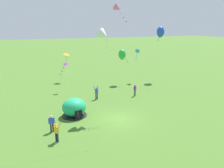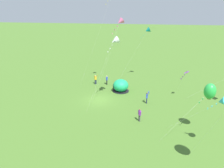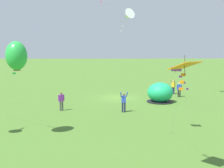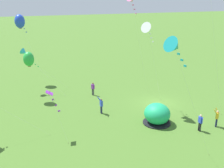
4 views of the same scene
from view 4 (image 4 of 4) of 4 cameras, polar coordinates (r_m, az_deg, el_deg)
ground_plane at (r=32.06m, az=10.07°, el=-4.18°), size 300.00×300.00×0.00m
popup_tent at (r=26.90m, az=9.80°, el=-6.47°), size 2.81×2.81×2.10m
person_flying_kite at (r=27.82m, az=21.87°, el=-6.75°), size 0.67×0.72×1.89m
person_arms_raised at (r=28.64m, az=-2.37°, el=-4.59°), size 0.68×0.48×1.89m
person_center_field at (r=33.87m, az=-4.18°, el=-0.91°), size 0.52×0.40×1.72m
person_strolling at (r=26.42m, az=18.65°, el=-7.81°), size 0.59×0.24×1.72m
kite_cyan at (r=35.81m, az=-18.55°, el=6.55°), size 4.13×5.06×5.90m
kite_green at (r=32.80m, az=-17.69°, el=5.19°), size 3.31×5.69×6.03m
kite_pink at (r=29.08m, az=4.23°, el=17.79°), size 3.63×4.82×12.43m
kite_blue at (r=40.00m, az=-19.45°, el=12.73°), size 4.00×3.31×9.83m
kite_teal at (r=16.05m, az=13.44°, el=7.95°), size 1.96×5.72×10.12m
kite_purple at (r=23.44m, az=-13.05°, el=-2.76°), size 2.18×1.46×4.54m
kite_white at (r=27.85m, az=7.89°, el=11.80°), size 2.78×4.11×9.78m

